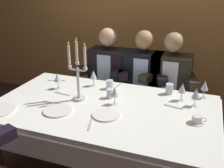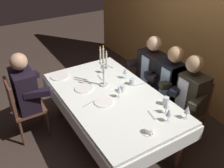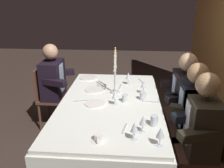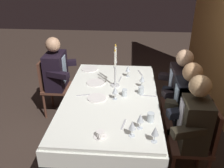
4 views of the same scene
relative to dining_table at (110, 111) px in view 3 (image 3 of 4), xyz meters
name	(u,v)px [view 3 (image 3 of 4)]	position (x,y,z in m)	size (l,w,h in m)	color
ground_plane	(110,156)	(0.00, 0.00, -0.62)	(12.00, 12.00, 0.00)	#382B24
dining_table	(110,111)	(0.00, 0.00, 0.00)	(1.94, 1.14, 0.74)	silver
candelabra	(115,75)	(-0.25, 0.04, 0.35)	(0.19, 0.11, 0.56)	silver
dinner_plate_0	(95,103)	(0.09, -0.16, 0.13)	(0.22, 0.22, 0.01)	white
dinner_plate_1	(88,78)	(-0.76, -0.38, 0.13)	(0.25, 0.25, 0.01)	white
dinner_plate_2	(94,90)	(-0.31, -0.22, 0.13)	(0.24, 0.24, 0.01)	white
wine_glass_0	(143,121)	(0.62, 0.34, 0.23)	(0.07, 0.07, 0.16)	silver
wine_glass_1	(144,85)	(-0.26, 0.38, 0.23)	(0.07, 0.07, 0.16)	silver
wine_glass_2	(134,128)	(0.74, 0.26, 0.23)	(0.07, 0.07, 0.16)	silver
wine_glass_3	(128,76)	(-0.56, 0.19, 0.24)	(0.07, 0.07, 0.16)	silver
wine_glass_4	(115,95)	(0.09, 0.06, 0.23)	(0.07, 0.07, 0.16)	silver
wine_glass_5	(160,133)	(0.80, 0.46, 0.24)	(0.07, 0.07, 0.16)	silver
water_tumbler_0	(143,96)	(-0.08, 0.37, 0.16)	(0.07, 0.07, 0.09)	silver
water_tumbler_1	(154,121)	(0.50, 0.44, 0.17)	(0.07, 0.07, 0.10)	silver
water_tumbler_2	(125,98)	(0.00, 0.17, 0.16)	(0.06, 0.06, 0.09)	silver
coffee_cup_0	(98,138)	(0.77, -0.03, 0.15)	(0.13, 0.12, 0.06)	white
spoon_0	(124,128)	(0.57, 0.18, 0.12)	(0.17, 0.02, 0.01)	#B7B7BC
knife_1	(141,81)	(-0.69, 0.37, 0.12)	(0.19, 0.02, 0.01)	#B7B7BC
fork_2	(81,101)	(0.03, -0.33, 0.12)	(0.17, 0.02, 0.01)	#B7B7BC
knife_3	(150,102)	(-0.02, 0.45, 0.12)	(0.19, 0.02, 0.01)	#B7B7BC
fork_4	(120,87)	(-0.45, 0.09, 0.12)	(0.17, 0.02, 0.01)	#B7B7BC
seated_diner_0	(52,79)	(-0.69, -0.89, 0.11)	(0.63, 0.48, 1.24)	brown
seated_diner_1	(185,94)	(-0.29, 0.89, 0.11)	(0.63, 0.48, 1.24)	brown
seated_diner_2	(194,110)	(0.14, 0.89, 0.11)	(0.63, 0.48, 1.24)	brown
seated_diner_3	(202,125)	(0.45, 0.89, 0.11)	(0.63, 0.48, 1.24)	brown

